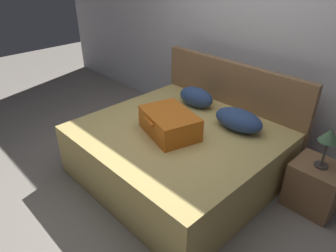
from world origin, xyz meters
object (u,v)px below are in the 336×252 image
object	(u,v)px
hard_case_large	(169,123)
pillow_center_head	(196,97)
table_lamp	(329,138)
bed	(177,154)
nightstand	(315,186)
pillow_near_headboard	(238,120)

from	to	relation	value
hard_case_large	pillow_center_head	world-z (taller)	hard_case_large
pillow_center_head	table_lamp	world-z (taller)	table_lamp
bed	pillow_center_head	world-z (taller)	pillow_center_head
hard_case_large	pillow_center_head	bearing A→B (deg)	126.00
pillow_center_head	bed	bearing A→B (deg)	-65.90
pillow_center_head	nightstand	world-z (taller)	pillow_center_head
bed	hard_case_large	xyz separation A→B (m)	(-0.01, -0.10, 0.40)
pillow_near_headboard	nightstand	size ratio (longest dim) A/B	1.11
pillow_center_head	pillow_near_headboard	bearing A→B (deg)	-9.21
pillow_near_headboard	hard_case_large	bearing A→B (deg)	-126.93
bed	pillow_near_headboard	bearing A→B (deg)	48.67
pillow_center_head	nightstand	distance (m)	1.54
pillow_near_headboard	table_lamp	size ratio (longest dim) A/B	1.37
pillow_near_headboard	pillow_center_head	bearing A→B (deg)	170.79
hard_case_large	pillow_near_headboard	world-z (taller)	hard_case_large
pillow_center_head	nightstand	xyz separation A→B (m)	(1.47, 0.04, -0.45)
pillow_near_headboard	table_lamp	world-z (taller)	table_lamp
bed	table_lamp	size ratio (longest dim) A/B	4.98
table_lamp	pillow_near_headboard	bearing A→B (deg)	-169.86
nightstand	table_lamp	bearing A→B (deg)	0.00
hard_case_large	table_lamp	bearing A→B (deg)	45.86
pillow_near_headboard	pillow_center_head	xyz separation A→B (m)	(-0.66, 0.11, 0.01)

